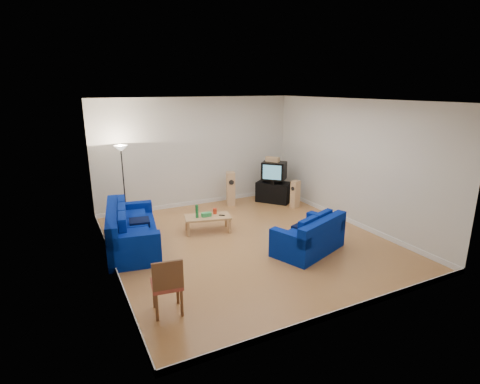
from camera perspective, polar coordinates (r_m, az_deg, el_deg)
name	(u,v)px	position (r m, az deg, el deg)	size (l,w,h in m)	color
room	(248,177)	(8.29, 1.24, 2.28)	(6.01, 6.51, 3.21)	#965B2E
sofa_three_seat	(130,233)	(8.72, -16.46, -6.00)	(1.40, 2.51, 0.92)	#03135E
sofa_loveseat	(310,238)	(8.31, 10.66, -6.96)	(1.83, 1.42, 0.81)	#03135E
coffee_table	(208,218)	(9.28, -4.93, -4.00)	(1.21, 0.80, 0.40)	tan
bottle	(197,211)	(9.14, -6.58, -2.93)	(0.07, 0.07, 0.32)	#197233
tissue_box	(206,215)	(9.23, -5.16, -3.44)	(0.24, 0.13, 0.10)	green
red_canister	(215,211)	(9.39, -3.85, -2.93)	(0.10, 0.10, 0.14)	red
remote	(222,215)	(9.27, -2.78, -3.55)	(0.15, 0.05, 0.02)	black
tv_stand	(274,192)	(11.71, 5.15, 0.01)	(1.02, 0.56, 0.62)	black
av_receiver	(273,181)	(11.61, 4.99, 1.75)	(0.48, 0.39, 0.11)	black
television	(274,171)	(11.49, 5.21, 3.27)	(0.85, 0.86, 0.54)	black
centre_speaker	(272,159)	(11.46, 4.97, 4.99)	(0.42, 0.17, 0.15)	tan
speaker_left	(231,189)	(11.26, -1.42, 0.49)	(0.32, 0.36, 1.02)	tan
speaker_right	(295,194)	(11.18, 8.41, -0.33)	(0.29, 0.25, 0.82)	tan
floor_lamp	(122,159)	(10.11, -17.59, 4.79)	(0.35, 0.35, 2.04)	black
dining_chair	(167,283)	(6.06, -11.04, -13.49)	(0.53, 0.53, 0.98)	brown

